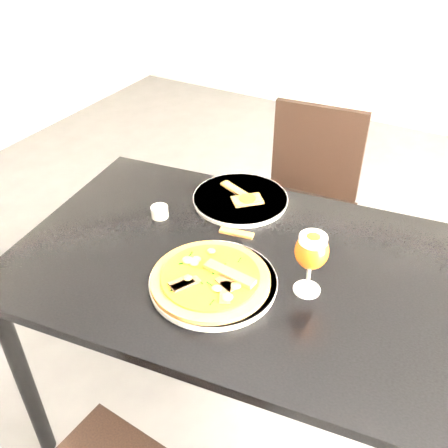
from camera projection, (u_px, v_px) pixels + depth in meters
The scene contains 9 objects.
dining_table at pixel (230, 282), 1.44m from camera, with size 1.29×0.95×0.75m.
chair_far at pixel (305, 203), 2.11m from camera, with size 0.44×0.44×0.86m.
plate_main at pixel (213, 282), 1.29m from camera, with size 0.33×0.33×0.02m, color white.
pizza at pixel (211, 278), 1.28m from camera, with size 0.31×0.31×0.03m.
plate_second at pixel (240, 199), 1.62m from camera, with size 0.30×0.30×0.02m, color white.
crust_scraps at pixel (243, 196), 1.61m from camera, with size 0.18×0.12×0.01m.
loose_crust at pixel (237, 233), 1.47m from camera, with size 0.10×0.02×0.01m, color #A15926.
sauce_cup at pixel (160, 211), 1.54m from camera, with size 0.05×0.05×0.04m.
beer_glass at pixel (312, 252), 1.21m from camera, with size 0.08×0.08×0.18m.
Camera 1 is at (0.42, -0.77, 1.64)m, focal length 40.00 mm.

